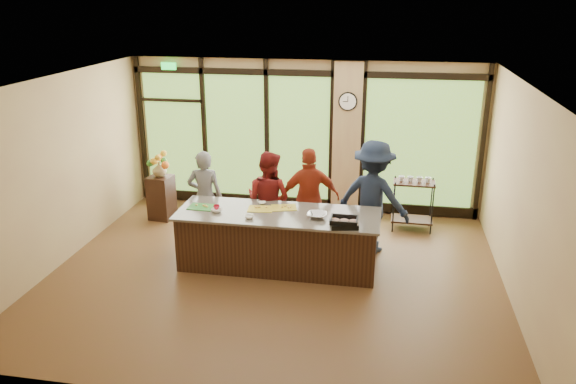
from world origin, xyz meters
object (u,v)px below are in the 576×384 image
at_px(roasting_pan, 344,224).
at_px(flower_stand, 162,197).
at_px(cook_left, 205,197).
at_px(bar_cart, 413,198).
at_px(island_base, 278,241).
at_px(cook_right, 373,197).

xyz_separation_m(roasting_pan, flower_stand, (-3.71, 1.99, -0.53)).
xyz_separation_m(cook_left, bar_cart, (3.61, 1.17, -0.21)).
relative_size(cook_left, roasting_pan, 4.14).
height_order(island_base, cook_left, cook_left).
bearing_deg(flower_stand, bar_cart, 10.67).
xyz_separation_m(cook_right, flower_stand, (-4.09, 0.77, -0.54)).
distance_m(cook_right, roasting_pan, 1.29).
relative_size(cook_left, bar_cart, 1.61).
xyz_separation_m(cook_right, roasting_pan, (-0.38, -1.23, -0.01)).
bearing_deg(island_base, cook_right, 30.55).
bearing_deg(bar_cart, island_base, -137.44).
bearing_deg(flower_stand, cook_right, -3.52).
bearing_deg(cook_right, roasting_pan, 92.20).
xyz_separation_m(island_base, roasting_pan, (1.07, -0.37, 0.52)).
relative_size(roasting_pan, flower_stand, 0.47).
height_order(cook_right, bar_cart, cook_right).
bearing_deg(cook_left, roasting_pan, 147.52).
bearing_deg(roasting_pan, flower_stand, 139.34).
relative_size(cook_right, roasting_pan, 4.83).
xyz_separation_m(island_base, cook_right, (1.45, 0.86, 0.53)).
relative_size(island_base, flower_stand, 3.61).
xyz_separation_m(island_base, cook_left, (-1.45, 0.75, 0.39)).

